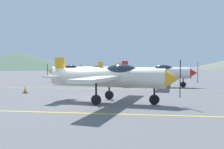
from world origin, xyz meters
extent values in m
plane|color=slate|center=(0.00, 0.00, 0.00)|extent=(400.00, 400.00, 0.00)
cube|color=yellow|center=(0.00, -4.05, 0.01)|extent=(80.00, 0.16, 0.01)
cube|color=yellow|center=(0.00, 7.89, 0.01)|extent=(80.00, 0.16, 0.01)
cylinder|color=silver|center=(1.56, -0.52, 1.56)|extent=(7.38, 2.53, 1.18)
cone|color=#F2A519|center=(5.51, -1.27, 1.56)|extent=(0.93, 1.13, 1.00)
cube|color=black|center=(5.93, -1.36, 1.56)|extent=(0.07, 0.13, 2.14)
ellipsoid|color=#1E2833|center=(2.51, -0.70, 1.91)|extent=(2.29, 1.35, 0.97)
cube|color=silver|center=(1.98, -0.60, 1.61)|extent=(2.93, 9.49, 0.17)
cube|color=silver|center=(-1.70, 0.10, 1.61)|extent=(1.26, 2.88, 0.11)
cube|color=#F2A519|center=(-1.70, 0.10, 2.20)|extent=(0.69, 0.25, 1.29)
cylinder|color=black|center=(4.51, -1.08, 0.84)|extent=(0.11, 0.11, 1.08)
cylinder|color=black|center=(4.51, -1.08, 0.30)|extent=(0.61, 0.24, 0.60)
cylinder|color=black|center=(1.13, -1.64, 0.84)|extent=(0.11, 0.11, 1.08)
cylinder|color=black|center=(1.13, -1.64, 0.30)|extent=(0.61, 0.24, 0.60)
cylinder|color=black|center=(1.57, 0.68, 0.84)|extent=(0.11, 0.11, 1.08)
cylinder|color=black|center=(1.57, 0.68, 0.30)|extent=(0.61, 0.24, 0.60)
cylinder|color=white|center=(5.14, 10.86, 1.56)|extent=(7.38, 2.15, 1.18)
cone|color=red|center=(9.13, 10.31, 1.56)|extent=(0.88, 1.09, 1.00)
cube|color=black|center=(9.55, 10.26, 1.56)|extent=(0.06, 0.13, 2.14)
ellipsoid|color=#1E2833|center=(6.10, 10.73, 1.91)|extent=(2.26, 1.25, 0.97)
cube|color=white|center=(5.57, 10.80, 1.61)|extent=(2.44, 9.51, 0.17)
cube|color=white|center=(1.85, 11.30, 1.61)|extent=(1.12, 2.86, 0.11)
cube|color=red|center=(1.85, 11.30, 2.20)|extent=(0.69, 0.22, 1.29)
cylinder|color=black|center=(8.12, 10.45, 0.84)|extent=(0.11, 0.11, 1.08)
cylinder|color=black|center=(8.12, 10.45, 0.30)|extent=(0.61, 0.21, 0.60)
cylinder|color=black|center=(4.77, 9.72, 0.84)|extent=(0.11, 0.11, 1.08)
cylinder|color=black|center=(4.77, 9.72, 0.30)|extent=(0.61, 0.21, 0.60)
cylinder|color=black|center=(5.09, 12.05, 0.84)|extent=(0.11, 0.11, 1.08)
cylinder|color=black|center=(5.09, 12.05, 0.30)|extent=(0.61, 0.21, 0.60)
cylinder|color=silver|center=(-5.42, 17.45, 1.56)|extent=(7.36, 1.76, 1.18)
cone|color=#F2A519|center=(-9.43, 17.13, 1.56)|extent=(0.83, 1.06, 1.00)
cube|color=black|center=(-9.86, 17.10, 1.56)|extent=(0.05, 0.13, 2.14)
ellipsoid|color=#1E2833|center=(-6.39, 17.38, 1.91)|extent=(2.21, 1.13, 0.97)
cube|color=silver|center=(-5.85, 17.42, 1.61)|extent=(1.93, 9.50, 0.17)
cube|color=silver|center=(-2.11, 17.72, 1.61)|extent=(0.97, 2.84, 0.11)
cube|color=#F2A519|center=(-2.11, 17.72, 2.20)|extent=(0.68, 0.18, 1.29)
cylinder|color=black|center=(-8.42, 17.21, 0.84)|extent=(0.11, 0.11, 1.08)
cylinder|color=black|center=(-8.42, 17.21, 0.30)|extent=(0.61, 0.18, 0.60)
cylinder|color=black|center=(-5.30, 18.65, 0.84)|extent=(0.11, 0.11, 1.08)
cylinder|color=black|center=(-5.30, 18.65, 0.30)|extent=(0.61, 0.18, 0.60)
cylinder|color=black|center=(-5.12, 16.29, 0.84)|extent=(0.11, 0.11, 1.08)
cylinder|color=black|center=(-5.12, 16.29, 0.30)|extent=(0.61, 0.18, 0.60)
cylinder|color=silver|center=(-3.91, 29.59, 1.56)|extent=(7.30, 1.25, 1.18)
cone|color=#F2A519|center=(-7.94, 29.55, 1.56)|extent=(0.76, 1.01, 1.00)
cube|color=black|center=(-8.36, 29.55, 1.56)|extent=(0.04, 0.13, 2.14)
ellipsoid|color=#1E2833|center=(-4.88, 29.58, 1.91)|extent=(2.15, 0.98, 0.97)
cube|color=silver|center=(-4.34, 29.58, 1.61)|extent=(1.27, 9.45, 0.17)
cube|color=silver|center=(-0.59, 29.62, 1.61)|extent=(0.78, 2.80, 0.11)
cube|color=#F2A519|center=(-0.59, 29.62, 2.20)|extent=(0.68, 0.13, 1.29)
cylinder|color=black|center=(-6.92, 29.56, 0.84)|extent=(0.11, 0.11, 1.08)
cylinder|color=black|center=(-6.92, 29.56, 0.30)|extent=(0.60, 0.13, 0.60)
cylinder|color=black|center=(-3.71, 30.77, 0.84)|extent=(0.11, 0.11, 1.08)
cylinder|color=black|center=(-3.71, 30.77, 0.30)|extent=(0.60, 0.13, 0.60)
cylinder|color=black|center=(-3.69, 28.41, 0.84)|extent=(0.11, 0.11, 1.08)
cylinder|color=black|center=(-3.69, 28.41, 0.30)|extent=(0.60, 0.13, 0.60)
cube|color=black|center=(11.90, 31.82, 0.70)|extent=(2.97, 4.64, 0.75)
cube|color=black|center=(11.85, 31.68, 1.35)|extent=(2.22, 2.76, 0.55)
cylinder|color=black|center=(13.17, 32.92, 0.32)|extent=(0.40, 0.68, 0.64)
cylinder|color=black|center=(11.45, 33.44, 0.32)|extent=(0.40, 0.68, 0.64)
cylinder|color=black|center=(12.34, 30.20, 0.32)|extent=(0.40, 0.68, 0.64)
cylinder|color=black|center=(10.62, 30.73, 0.32)|extent=(0.40, 0.68, 0.64)
cube|color=black|center=(-5.96, 3.37, 0.02)|extent=(0.36, 0.36, 0.04)
cone|color=orange|center=(-5.96, 3.37, 0.32)|extent=(0.29, 0.29, 0.55)
cylinder|color=white|center=(-5.96, 3.37, 0.34)|extent=(0.20, 0.20, 0.08)
cone|color=#4C6651|center=(-71.10, 115.42, 5.57)|extent=(76.92, 76.92, 11.15)
camera|label=1|loc=(3.81, -14.82, 2.29)|focal=37.06mm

